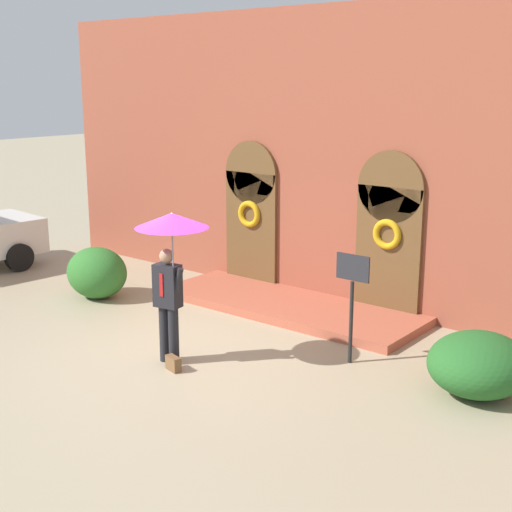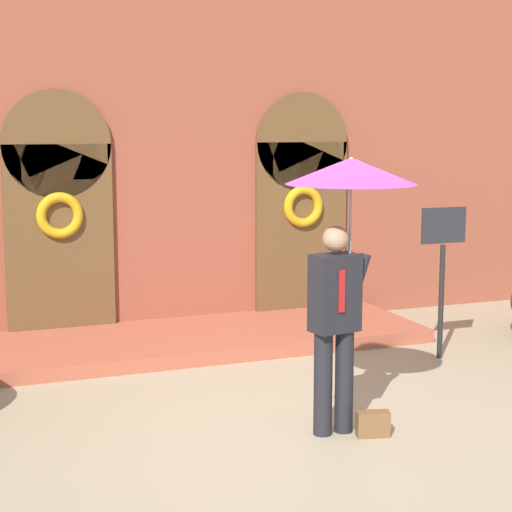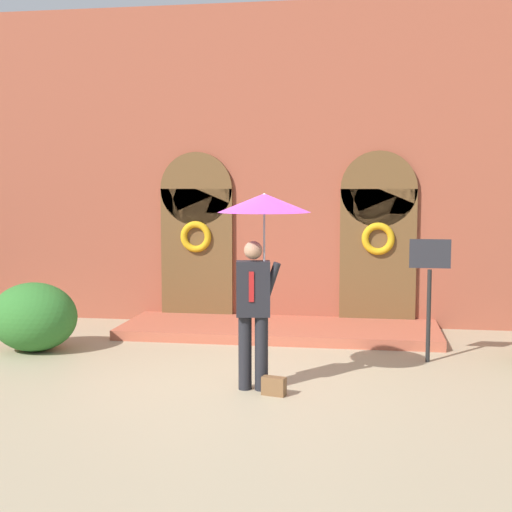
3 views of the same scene
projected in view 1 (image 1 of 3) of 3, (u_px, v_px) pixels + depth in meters
ground_plane at (174, 357)px, 11.23m from camera, size 80.00×80.00×0.00m
building_facade at (323, 164)px, 13.73m from camera, size 14.00×2.30×5.60m
person_with_umbrella at (171, 243)px, 10.52m from camera, size 1.10×1.10×2.36m
handbag at (173, 363)px, 10.69m from camera, size 0.30×0.18×0.22m
sign_post at (352, 290)px, 10.73m from camera, size 0.56×0.06×1.72m
shrub_left at (97, 273)px, 14.19m from camera, size 1.30×1.09×1.03m
shrub_right at (479, 364)px, 9.83m from camera, size 1.39×1.49×0.87m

